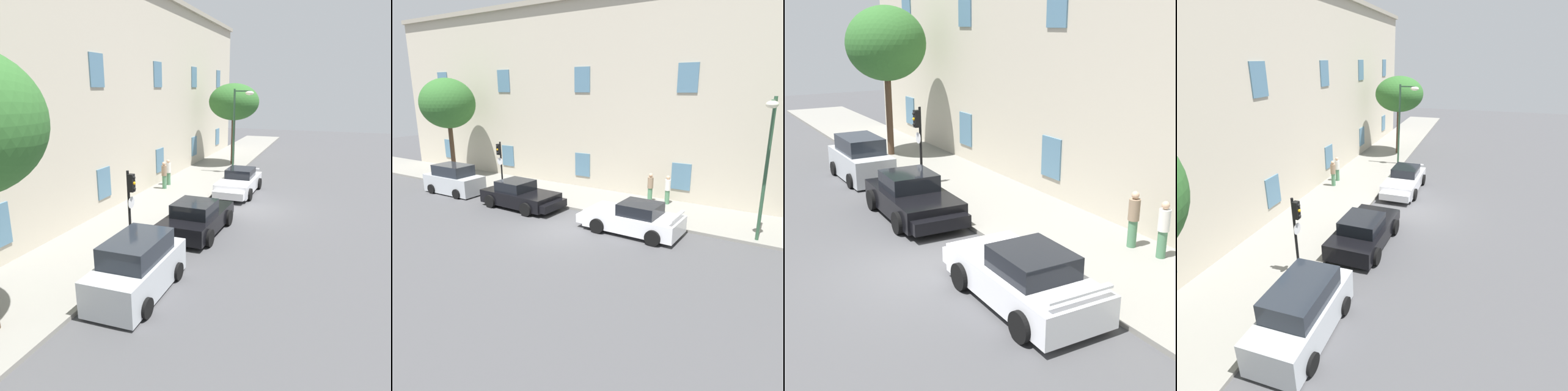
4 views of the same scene
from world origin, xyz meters
TOP-DOWN VIEW (x-y plane):
  - ground_plane at (0.00, 0.00)m, footprint 80.00×80.00m
  - sidewalk at (0.00, 4.57)m, footprint 60.00×4.14m
  - building_facade at (-0.00, 8.42)m, footprint 40.90×4.06m
  - sportscar_red_lead at (-3.94, 1.45)m, footprint 4.73×2.38m
  - sportscar_yellow_flank at (2.71, 1.25)m, footprint 4.75×2.18m
  - hatchback_parked at (-9.57, 1.45)m, footprint 3.86×1.88m
  - tree_near_kerb at (10.92, 3.71)m, footprint 3.91×3.91m
  - traffic_light at (-7.04, 3.02)m, footprint 0.44×0.36m
  - street_lamp at (7.85, 2.49)m, footprint 0.44×1.42m
  - pedestrian_admiring at (2.81, 5.83)m, footprint 0.41×0.41m
  - pedestrian_strolling at (1.84, 5.68)m, footprint 0.41×0.41m

SIDE VIEW (x-z plane):
  - ground_plane at x=0.00m, z-range 0.00..0.00m
  - sidewalk at x=0.00m, z-range 0.00..0.14m
  - sportscar_yellow_flank at x=2.71m, z-range -0.09..1.35m
  - sportscar_red_lead at x=-3.94m, z-range -0.09..1.37m
  - hatchback_parked at x=-9.57m, z-range -0.09..1.72m
  - pedestrian_admiring at x=2.81m, z-range 0.17..1.78m
  - pedestrian_strolling at x=1.84m, z-range 0.17..1.83m
  - traffic_light at x=-7.04m, z-range 0.70..3.80m
  - street_lamp at x=7.85m, z-range 1.24..7.15m
  - tree_near_kerb at x=10.92m, z-range 1.87..8.18m
  - building_facade at x=0.00m, z-range 0.02..11.70m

